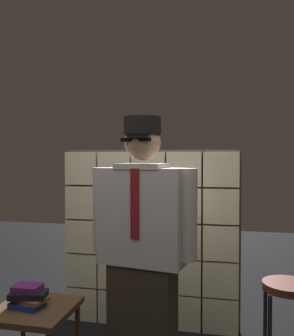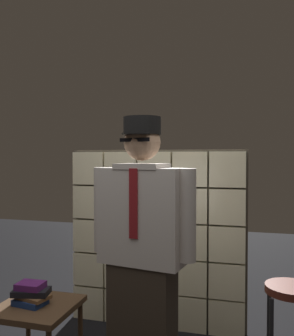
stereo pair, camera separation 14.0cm
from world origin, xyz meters
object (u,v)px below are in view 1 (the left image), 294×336
object	(u,v)px
side_table	(34,318)
book_stack	(28,297)
bar_stool	(288,310)
coffee_mug	(26,295)
standing_person	(142,252)

from	to	relation	value
side_table	book_stack	xyz separation A→B (m)	(-0.04, -0.01, 0.15)
bar_stool	book_stack	distance (m)	1.76
side_table	book_stack	size ratio (longest dim) A/B	2.02
book_stack	coffee_mug	size ratio (longest dim) A/B	2.17
side_table	book_stack	distance (m)	0.15
standing_person	side_table	world-z (taller)	standing_person
bar_stool	side_table	bearing A→B (deg)	-169.20
standing_person	side_table	distance (m)	0.89
standing_person	book_stack	xyz separation A→B (m)	(-0.79, -0.07, -0.33)
coffee_mug	side_table	bearing A→B (deg)	-35.67
book_stack	bar_stool	bearing A→B (deg)	10.83
standing_person	book_stack	world-z (taller)	standing_person
standing_person	coffee_mug	size ratio (longest dim) A/B	14.55
bar_stool	coffee_mug	size ratio (longest dim) A/B	5.81
side_table	standing_person	bearing A→B (deg)	4.48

